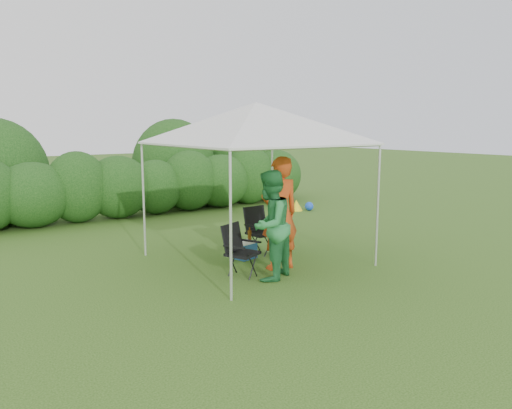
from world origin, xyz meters
TOP-DOWN VIEW (x-y plane):
  - ground at (0.00, 0.00)m, footprint 70.00×70.00m
  - hedge at (0.13, 6.00)m, footprint 11.04×1.53m
  - canopy at (0.00, 0.50)m, footprint 3.10×3.10m
  - chair_right at (0.38, 0.92)m, footprint 0.59×0.54m
  - chair_left at (-0.77, -0.08)m, footprint 0.64×0.62m
  - man at (0.03, -0.15)m, footprint 0.75×0.54m
  - woman at (-0.46, -0.52)m, footprint 1.06×0.98m
  - cooler at (-0.09, 0.71)m, footprint 0.43×0.35m
  - bottle at (-0.03, 0.67)m, footprint 0.07×0.07m
  - lawn_toy at (4.12, 4.12)m, footprint 0.62×0.51m

SIDE VIEW (x-z plane):
  - ground at x=0.00m, z-range 0.00..0.00m
  - lawn_toy at x=4.12m, z-range -0.01..0.30m
  - cooler at x=-0.09m, z-range 0.00..0.32m
  - bottle at x=-0.03m, z-range 0.32..0.59m
  - chair_left at x=-0.77m, z-range 0.06..0.91m
  - chair_right at x=0.38m, z-range 0.06..0.95m
  - hedge at x=0.13m, z-range -0.07..1.73m
  - woman at x=-0.46m, z-range 0.00..1.75m
  - man at x=0.03m, z-range 0.00..1.92m
  - canopy at x=0.00m, z-range 1.05..3.88m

